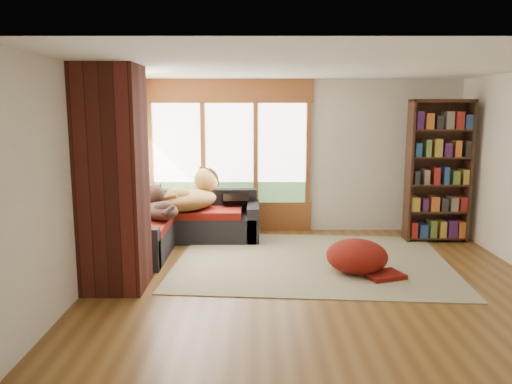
# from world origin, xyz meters

# --- Properties ---
(floor) EXTENTS (5.50, 5.50, 0.00)m
(floor) POSITION_xyz_m (0.00, 0.00, 0.00)
(floor) COLOR brown
(floor) RESTS_ON ground
(ceiling) EXTENTS (5.50, 5.50, 0.00)m
(ceiling) POSITION_xyz_m (0.00, 0.00, 2.60)
(ceiling) COLOR white
(wall_back) EXTENTS (5.50, 0.04, 2.60)m
(wall_back) POSITION_xyz_m (0.00, 2.50, 1.30)
(wall_back) COLOR silver
(wall_back) RESTS_ON ground
(wall_front) EXTENTS (5.50, 0.04, 2.60)m
(wall_front) POSITION_xyz_m (0.00, -2.50, 1.30)
(wall_front) COLOR silver
(wall_front) RESTS_ON ground
(wall_left) EXTENTS (0.04, 5.00, 2.60)m
(wall_left) POSITION_xyz_m (-2.75, 0.00, 1.30)
(wall_left) COLOR silver
(wall_left) RESTS_ON ground
(windows_back) EXTENTS (2.82, 0.10, 1.90)m
(windows_back) POSITION_xyz_m (-1.20, 2.47, 1.35)
(windows_back) COLOR brown
(windows_back) RESTS_ON wall_back
(windows_left) EXTENTS (0.10, 2.62, 1.90)m
(windows_left) POSITION_xyz_m (-2.72, 1.20, 1.35)
(windows_left) COLOR brown
(windows_left) RESTS_ON wall_left
(roller_blind) EXTENTS (0.03, 0.72, 0.90)m
(roller_blind) POSITION_xyz_m (-2.69, 2.03, 1.75)
(roller_blind) COLOR #889964
(roller_blind) RESTS_ON wall_left
(brick_chimney) EXTENTS (0.70, 0.70, 2.60)m
(brick_chimney) POSITION_xyz_m (-2.40, -0.35, 1.30)
(brick_chimney) COLOR #471914
(brick_chimney) RESTS_ON ground
(sectional_sofa) EXTENTS (2.20, 2.20, 0.80)m
(sectional_sofa) POSITION_xyz_m (-1.95, 1.70, 0.30)
(sectional_sofa) COLOR black
(sectional_sofa) RESTS_ON ground
(area_rug) EXTENTS (3.94, 3.13, 0.01)m
(area_rug) POSITION_xyz_m (0.04, 0.67, 0.01)
(area_rug) COLOR beige
(area_rug) RESTS_ON ground
(bookshelf) EXTENTS (0.97, 0.32, 2.25)m
(bookshelf) POSITION_xyz_m (2.14, 1.78, 1.13)
(bookshelf) COLOR #381E12
(bookshelf) RESTS_ON ground
(pouf) EXTENTS (0.97, 0.97, 0.43)m
(pouf) POSITION_xyz_m (0.57, 0.21, 0.23)
(pouf) COLOR maroon
(pouf) RESTS_ON area_rug
(dog_tan) EXTENTS (1.14, 1.15, 0.57)m
(dog_tan) POSITION_xyz_m (-1.74, 1.77, 0.82)
(dog_tan) COLOR brown
(dog_tan) RESTS_ON sectional_sofa
(dog_brindle) EXTENTS (0.76, 0.86, 0.42)m
(dog_brindle) POSITION_xyz_m (-2.16, 1.12, 0.75)
(dog_brindle) COLOR black
(dog_brindle) RESTS_ON sectional_sofa
(throw_pillows) EXTENTS (1.98, 1.68, 0.45)m
(throw_pillows) POSITION_xyz_m (-1.92, 1.85, 0.75)
(throw_pillows) COLOR black
(throw_pillows) RESTS_ON sectional_sofa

